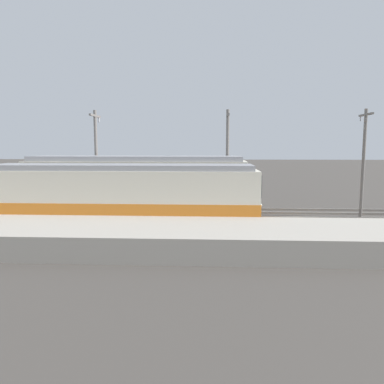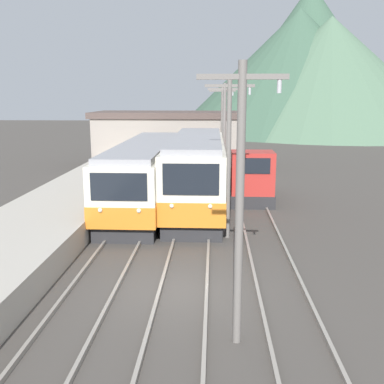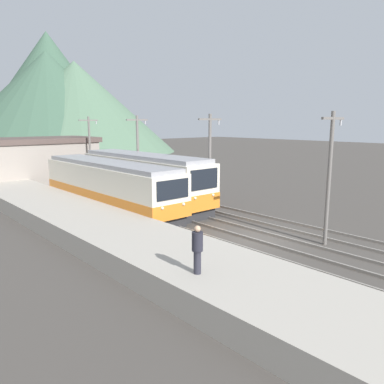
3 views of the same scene
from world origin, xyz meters
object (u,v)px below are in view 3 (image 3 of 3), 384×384
at_px(commuter_train_center, 144,182).
at_px(person_on_platform, 197,248).
at_px(catenary_mast_mid, 210,161).
at_px(catenary_mast_distant, 90,148).
at_px(commuter_train_left, 109,188).
at_px(catenary_mast_far, 138,153).
at_px(shunting_locomotive, 160,182).
at_px(catenary_mast_near, 329,174).

height_order(commuter_train_center, person_on_platform, commuter_train_center).
relative_size(catenary_mast_mid, catenary_mast_distant, 1.00).
height_order(commuter_train_left, catenary_mast_far, catenary_mast_far).
bearing_deg(catenary_mast_mid, person_on_platform, -136.63).
xyz_separation_m(shunting_locomotive, catenary_mast_mid, (-1.49, -7.39, 2.44)).
xyz_separation_m(catenary_mast_mid, person_on_platform, (-8.99, -8.49, -1.70)).
xyz_separation_m(commuter_train_left, catenary_mast_mid, (4.31, -5.67, 2.03)).
distance_m(commuter_train_center, person_on_platform, 15.83).
xyz_separation_m(catenary_mast_far, catenary_mast_distant, (0.00, 8.35, 0.00)).
bearing_deg(person_on_platform, commuter_train_left, 71.70).
bearing_deg(catenary_mast_near, catenary_mast_distant, 90.00).
distance_m(catenary_mast_near, catenary_mast_distant, 25.06).
xyz_separation_m(commuter_train_center, catenary_mast_mid, (1.51, -5.45, 1.88)).
bearing_deg(commuter_train_left, catenary_mast_near, -72.92).
relative_size(shunting_locomotive, person_on_platform, 3.39).
bearing_deg(catenary_mast_mid, catenary_mast_far, 90.00).
height_order(commuter_train_left, commuter_train_center, commuter_train_center).
bearing_deg(person_on_platform, shunting_locomotive, 56.57).
relative_size(catenary_mast_near, catenary_mast_mid, 1.00).
distance_m(commuter_train_left, catenary_mast_near, 14.80).
height_order(shunting_locomotive, catenary_mast_mid, catenary_mast_mid).
height_order(commuter_train_center, catenary_mast_distant, catenary_mast_distant).
relative_size(commuter_train_left, catenary_mast_far, 2.15).
bearing_deg(catenary_mast_distant, shunting_locomotive, -80.90).
distance_m(catenary_mast_near, catenary_mast_far, 16.71).
bearing_deg(commuter_train_left, commuter_train_center, -4.32).
bearing_deg(person_on_platform, catenary_mast_near, 0.90).
bearing_deg(shunting_locomotive, commuter_train_center, -147.22).
bearing_deg(shunting_locomotive, person_on_platform, -123.43).
relative_size(commuter_train_left, catenary_mast_near, 2.15).
xyz_separation_m(catenary_mast_far, person_on_platform, (-8.99, -16.85, -1.70)).
xyz_separation_m(commuter_train_center, shunting_locomotive, (3.00, 1.93, -0.57)).
height_order(commuter_train_left, catenary_mast_mid, catenary_mast_mid).
bearing_deg(shunting_locomotive, catenary_mast_mid, -101.42).
bearing_deg(person_on_platform, catenary_mast_mid, 43.37).
bearing_deg(catenary_mast_distant, catenary_mast_far, -90.00).
height_order(catenary_mast_mid, catenary_mast_distant, same).
xyz_separation_m(commuter_train_left, catenary_mast_distant, (4.31, 11.04, 2.03)).
bearing_deg(commuter_train_left, person_on_platform, -108.30).
bearing_deg(catenary_mast_near, shunting_locomotive, 84.58).
bearing_deg(catenary_mast_distant, person_on_platform, -109.64).
relative_size(commuter_train_center, catenary_mast_near, 1.97).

